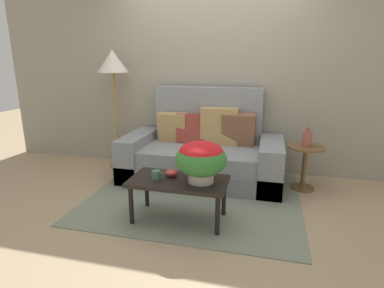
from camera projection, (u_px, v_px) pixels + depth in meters
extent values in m
plane|color=tan|center=(194.00, 198.00, 3.51)|extent=(14.00, 14.00, 0.00)
cube|color=gray|center=(214.00, 69.00, 4.22)|extent=(6.40, 0.12, 2.79)
cube|color=gray|center=(195.00, 196.00, 3.55)|extent=(2.32, 1.94, 0.01)
cube|color=slate|center=(201.00, 171.00, 4.02)|extent=(2.00, 0.95, 0.24)
cube|color=gray|center=(201.00, 155.00, 3.94)|extent=(1.44, 0.85, 0.20)
cube|color=gray|center=(208.00, 122.00, 4.24)|extent=(1.44, 0.17, 0.95)
cube|color=gray|center=(139.00, 154.00, 4.18)|extent=(0.28, 0.95, 0.57)
cube|color=gray|center=(271.00, 164.00, 3.78)|extent=(0.28, 0.95, 0.57)
cube|color=brown|center=(239.00, 130.00, 3.99)|extent=(0.42, 0.23, 0.43)
cube|color=#93382D|center=(192.00, 128.00, 4.15)|extent=(0.39, 0.21, 0.40)
cube|color=tan|center=(173.00, 127.00, 4.21)|extent=(0.39, 0.19, 0.40)
cube|color=tan|center=(219.00, 126.00, 4.04)|extent=(0.48, 0.17, 0.48)
cylinder|color=black|center=(131.00, 206.00, 2.91)|extent=(0.04, 0.04, 0.38)
cylinder|color=black|center=(218.00, 216.00, 2.72)|extent=(0.04, 0.04, 0.38)
cylinder|color=black|center=(147.00, 190.00, 3.27)|extent=(0.04, 0.04, 0.38)
cylinder|color=black|center=(224.00, 198.00, 3.08)|extent=(0.04, 0.04, 0.38)
cube|color=black|center=(179.00, 181.00, 2.94)|extent=(0.92, 0.49, 0.04)
cylinder|color=brown|center=(302.00, 188.00, 3.77)|extent=(0.28, 0.28, 0.03)
cylinder|color=brown|center=(304.00, 168.00, 3.71)|extent=(0.05, 0.05, 0.49)
cylinder|color=brown|center=(306.00, 147.00, 3.64)|extent=(0.43, 0.43, 0.03)
cylinder|color=olive|center=(119.00, 165.00, 4.59)|extent=(0.28, 0.28, 0.03)
cylinder|color=olive|center=(116.00, 120.00, 4.42)|extent=(0.03, 0.03, 1.32)
cone|color=beige|center=(113.00, 61.00, 4.20)|extent=(0.42, 0.42, 0.30)
cylinder|color=#B7B2A8|center=(201.00, 176.00, 2.86)|extent=(0.24, 0.24, 0.12)
ellipsoid|color=#337533|center=(201.00, 159.00, 2.82)|extent=(0.47, 0.47, 0.31)
ellipsoid|color=red|center=(201.00, 151.00, 2.80)|extent=(0.40, 0.40, 0.17)
cylinder|color=#3D664C|center=(156.00, 175.00, 2.93)|extent=(0.09, 0.09, 0.09)
torus|color=#3D664C|center=(162.00, 176.00, 2.91)|extent=(0.06, 0.01, 0.06)
cylinder|color=#B2382D|center=(171.00, 175.00, 3.01)|extent=(0.05, 0.05, 0.02)
ellipsoid|color=#B2382D|center=(171.00, 173.00, 3.01)|extent=(0.13, 0.13, 0.06)
cylinder|color=#934C42|center=(307.00, 139.00, 3.60)|extent=(0.11, 0.11, 0.17)
cylinder|color=#934C42|center=(308.00, 130.00, 3.57)|extent=(0.05, 0.05, 0.06)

